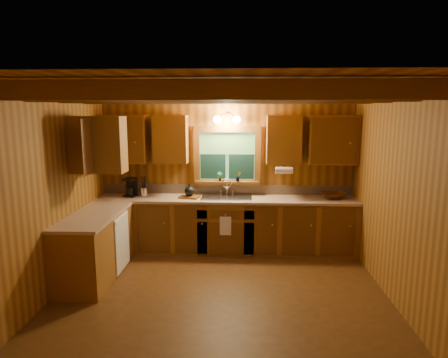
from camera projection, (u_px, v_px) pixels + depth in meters
The scene contains 20 objects.
room at pixel (221, 194), 4.82m from camera, with size 4.20×4.20×4.20m.
ceiling_beams at pixel (221, 95), 4.62m from camera, with size 4.20×2.54×0.18m.
base_cabinets at pixel (194, 231), 6.26m from camera, with size 4.20×2.22×0.86m.
countertop at pixel (195, 203), 6.19m from camera, with size 4.20×2.24×0.04m.
backsplash at pixel (227, 189), 6.73m from camera, with size 4.20×0.02×0.16m, color tan.
dishwasher_panel at pixel (122, 242), 5.71m from camera, with size 0.02×0.60×0.80m, color white.
upper_cabinets at pixel (190, 141), 6.16m from camera, with size 4.19×1.77×0.78m.
window at pixel (227, 157), 6.62m from camera, with size 1.12×0.08×1.00m.
window_sill at pixel (227, 182), 6.64m from camera, with size 1.06×0.14×0.04m, color brown.
wall_sconce at pixel (227, 119), 6.39m from camera, with size 0.45×0.21×0.17m.
paper_towel_roll at pixel (284, 170), 6.27m from camera, with size 0.11×0.11×0.27m, color white.
dish_towel at pixel (225, 226), 6.20m from camera, with size 0.18×0.01×0.30m, color white.
sink at pixel (226, 200), 6.48m from camera, with size 0.82×0.48×0.43m.
coffee_maker at pixel (131, 187), 6.56m from camera, with size 0.18×0.22×0.31m.
utensil_crock at pixel (144, 192), 6.53m from camera, with size 0.12×0.12×0.34m.
cutting_board at pixel (189, 197), 6.45m from camera, with size 0.31×0.22×0.03m, color #593513.
teakettle at pixel (189, 191), 6.43m from camera, with size 0.16×0.16×0.20m.
wicker_basket at pixel (333, 195), 6.41m from camera, with size 0.39×0.39×0.10m, color #48230C.
potted_plant_left at pixel (220, 176), 6.60m from camera, with size 0.08×0.06×0.16m, color #593513.
potted_plant_right at pixel (238, 177), 6.58m from camera, with size 0.09×0.07×0.16m, color #593513.
Camera 1 is at (0.27, -4.71, 2.32)m, focal length 31.75 mm.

